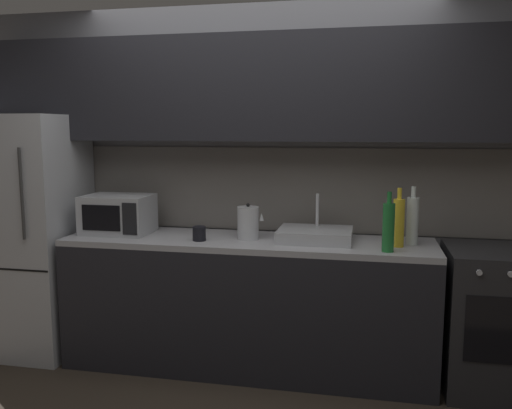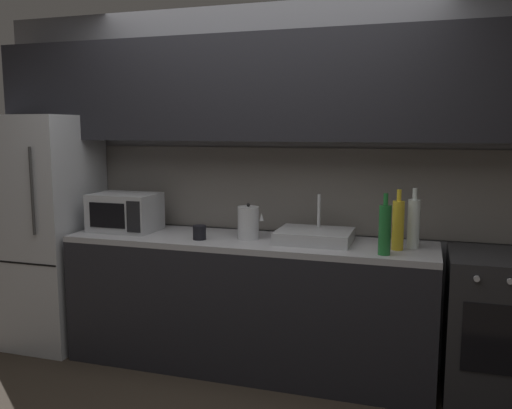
# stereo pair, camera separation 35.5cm
# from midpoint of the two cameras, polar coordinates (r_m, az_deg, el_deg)

# --- Properties ---
(back_wall) EXTENTS (4.21, 0.44, 2.50)m
(back_wall) POSITION_cam_midpoint_polar(r_m,az_deg,el_deg) (3.82, 3.14, 6.78)
(back_wall) COLOR slate
(back_wall) RESTS_ON ground
(counter_run) EXTENTS (2.47, 0.60, 0.90)m
(counter_run) POSITION_cam_midpoint_polar(r_m,az_deg,el_deg) (3.73, 1.85, -10.47)
(counter_run) COLOR black
(counter_run) RESTS_ON ground
(refrigerator) EXTENTS (0.68, 0.69, 1.73)m
(refrigerator) POSITION_cam_midpoint_polar(r_m,az_deg,el_deg) (4.33, -19.22, -2.62)
(refrigerator) COLOR #ADAFB5
(refrigerator) RESTS_ON ground
(oven_range) EXTENTS (0.60, 0.62, 0.90)m
(oven_range) POSITION_cam_midpoint_polar(r_m,az_deg,el_deg) (3.66, 26.95, -11.74)
(oven_range) COLOR #232326
(oven_range) RESTS_ON ground
(microwave) EXTENTS (0.46, 0.35, 0.27)m
(microwave) POSITION_cam_midpoint_polar(r_m,az_deg,el_deg) (3.95, -11.23, -0.81)
(microwave) COLOR #A8AAAF
(microwave) RESTS_ON counter_run
(sink_basin) EXTENTS (0.48, 0.38, 0.30)m
(sink_basin) POSITION_cam_midpoint_polar(r_m,az_deg,el_deg) (3.54, 9.12, -3.34)
(sink_basin) COLOR #ADAFB5
(sink_basin) RESTS_ON counter_run
(kettle) EXTENTS (0.18, 0.14, 0.24)m
(kettle) POSITION_cam_midpoint_polar(r_m,az_deg,el_deg) (3.59, 2.03, -1.96)
(kettle) COLOR #B7BABF
(kettle) RESTS_ON counter_run
(wine_bottle_yellow) EXTENTS (0.07, 0.07, 0.37)m
(wine_bottle_yellow) POSITION_cam_midpoint_polar(r_m,az_deg,el_deg) (3.42, 17.74, -2.06)
(wine_bottle_yellow) COLOR gold
(wine_bottle_yellow) RESTS_ON counter_run
(wine_bottle_green) EXTENTS (0.07, 0.07, 0.36)m
(wine_bottle_green) POSITION_cam_midpoint_polar(r_m,az_deg,el_deg) (3.26, 16.57, -2.54)
(wine_bottle_green) COLOR #1E6B2D
(wine_bottle_green) RESTS_ON counter_run
(wine_bottle_clear) EXTENTS (0.08, 0.08, 0.37)m
(wine_bottle_clear) POSITION_cam_midpoint_polar(r_m,az_deg,el_deg) (3.50, 19.21, -1.88)
(wine_bottle_clear) COLOR silver
(wine_bottle_clear) RESTS_ON counter_run
(mug_dark) EXTENTS (0.09, 0.09, 0.09)m
(mug_dark) POSITION_cam_midpoint_polar(r_m,az_deg,el_deg) (3.58, -3.20, -3.01)
(mug_dark) COLOR black
(mug_dark) RESTS_ON counter_run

